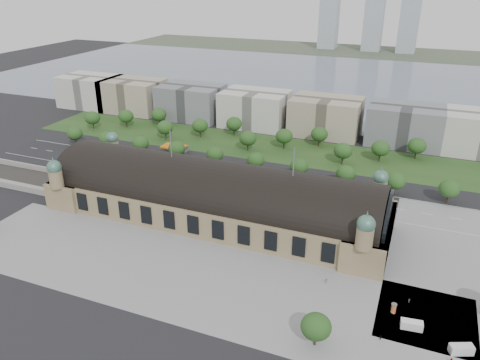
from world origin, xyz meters
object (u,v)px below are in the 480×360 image
at_px(parked_car_6, 188,184).
at_px(pedestrian_2, 409,300).
at_px(van_east, 410,325).
at_px(traffic_car_6, 371,202).
at_px(petrol_station, 178,148).
at_px(advertising_column, 394,308).
at_px(pedestrian_4, 380,338).
at_px(parked_car_2, 111,171).
at_px(traffic_car_4, 233,186).
at_px(parked_car_3, 170,181).
at_px(bus_west, 213,183).
at_px(traffic_car_2, 118,166).
at_px(parked_car_5, 147,179).
at_px(van_south, 460,350).
at_px(traffic_car_0, 79,156).
at_px(parked_car_1, 137,177).
at_px(traffic_car_3, 224,171).
at_px(traffic_car_5, 360,193).
at_px(bus_mid, 280,191).
at_px(traffic_car_1, 136,157).
at_px(bus_east, 299,200).
at_px(pedestrian_0, 326,281).
at_px(pedestrian_3, 451,360).
at_px(parked_car_0, 116,175).
at_px(parked_car_4, 172,181).

bearing_deg(parked_car_6, pedestrian_2, 37.22).
bearing_deg(van_east, traffic_car_6, 98.93).
xyz_separation_m(petrol_station, advertising_column, (133.91, -102.07, -1.15)).
relative_size(parked_car_6, pedestrian_4, 2.73).
relative_size(petrol_station, parked_car_2, 2.48).
relative_size(petrol_station, traffic_car_4, 3.41).
bearing_deg(parked_car_6, parked_car_3, -116.50).
bearing_deg(pedestrian_2, parked_car_6, 34.09).
bearing_deg(advertising_column, pedestrian_4, -99.80).
xyz_separation_m(bus_west, pedestrian_2, (98.99, -59.08, -0.51)).
distance_m(traffic_car_2, parked_car_5, 25.68).
bearing_deg(parked_car_5, petrol_station, 152.86).
distance_m(parked_car_6, van_south, 145.15).
xyz_separation_m(petrol_station, van_east, (139.38, -107.65, -1.61)).
bearing_deg(traffic_car_0, parked_car_1, 71.24).
bearing_deg(traffic_car_3, van_south, -130.37).
relative_size(traffic_car_5, parked_car_5, 0.94).
distance_m(bus_mid, advertising_column, 90.96).
relative_size(traffic_car_1, advertising_column, 1.21).
relative_size(traffic_car_1, pedestrian_2, 2.21).
relative_size(traffic_car_0, parked_car_5, 0.88).
bearing_deg(advertising_column, bus_east, 127.28).
distance_m(parked_car_2, bus_west, 58.70).
bearing_deg(parked_car_6, parked_car_5, -112.14).
distance_m(pedestrian_0, pedestrian_3, 46.24).
distance_m(parked_car_2, parked_car_5, 23.40).
relative_size(bus_west, bus_mid, 0.78).
distance_m(petrol_station, traffic_car_3, 42.04).
bearing_deg(parked_car_3, pedestrian_2, 42.45).
height_order(parked_car_1, bus_mid, bus_mid).
bearing_deg(parked_car_0, pedestrian_2, 37.45).
bearing_deg(pedestrian_0, traffic_car_5, 97.78).
bearing_deg(bus_mid, advertising_column, -133.65).
distance_m(traffic_car_4, parked_car_2, 69.15).
height_order(petrol_station, traffic_car_6, petrol_station).
bearing_deg(van_east, bus_west, 137.76).
distance_m(petrol_station, parked_car_3, 43.85).
height_order(parked_car_5, bus_west, bus_west).
bearing_deg(traffic_car_0, pedestrian_2, 67.38).
bearing_deg(advertising_column, pedestrian_0, 163.09).
xyz_separation_m(traffic_car_2, van_south, (173.11, -79.98, 0.62)).
height_order(parked_car_6, advertising_column, advertising_column).
height_order(petrol_station, pedestrian_3, petrol_station).
distance_m(traffic_car_1, traffic_car_6, 135.53).
bearing_deg(pedestrian_3, parked_car_2, -37.34).
bearing_deg(traffic_car_3, traffic_car_1, 89.06).
xyz_separation_m(traffic_car_3, traffic_car_4, (11.70, -15.57, 0.05)).
xyz_separation_m(traffic_car_4, parked_car_0, (-62.74, -10.70, -0.02)).
xyz_separation_m(parked_car_0, parked_car_4, (31.58, 4.00, 0.06)).
relative_size(traffic_car_4, parked_car_0, 1.00).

